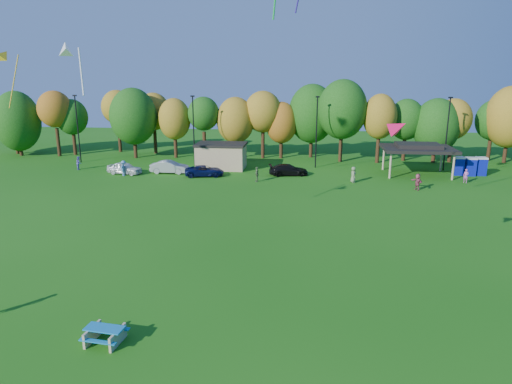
# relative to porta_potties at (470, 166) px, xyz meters

# --- Properties ---
(ground) EXTENTS (160.00, 160.00, 0.00)m
(ground) POSITION_rel_porta_potties_xyz_m (-20.28, -37.40, -1.10)
(ground) COLOR #19600F
(ground) RESTS_ON ground
(tree_line) EXTENTS (93.57, 10.55, 11.15)m
(tree_line) POSITION_rel_porta_potties_xyz_m (-21.31, 8.12, 4.82)
(tree_line) COLOR black
(tree_line) RESTS_ON ground
(lamp_posts) EXTENTS (64.50, 0.25, 9.09)m
(lamp_posts) POSITION_rel_porta_potties_xyz_m (-18.28, 2.60, 3.80)
(lamp_posts) COLOR black
(lamp_posts) RESTS_ON ground
(utility_building) EXTENTS (6.30, 4.30, 3.25)m
(utility_building) POSITION_rel_porta_potties_xyz_m (-30.28, 0.60, 0.54)
(utility_building) COLOR tan
(utility_building) RESTS_ON ground
(pavilion) EXTENTS (8.20, 6.20, 3.77)m
(pavilion) POSITION_rel_porta_potties_xyz_m (-6.28, -0.40, 2.13)
(pavilion) COLOR tan
(pavilion) RESTS_ON ground
(porta_potties) EXTENTS (3.75, 1.47, 2.18)m
(porta_potties) POSITION_rel_porta_potties_xyz_m (0.00, 0.00, 0.00)
(porta_potties) COLOR #0C18A4
(porta_potties) RESTS_ON ground
(picnic_table) EXTENTS (1.90, 1.63, 0.76)m
(picnic_table) POSITION_rel_porta_potties_xyz_m (-28.23, -38.60, -0.66)
(picnic_table) COLOR tan
(picnic_table) RESTS_ON ground
(car_a) EXTENTS (4.44, 2.37, 1.44)m
(car_a) POSITION_rel_porta_potties_xyz_m (-41.32, -4.00, -0.38)
(car_a) COLOR white
(car_a) RESTS_ON ground
(car_b) EXTENTS (4.63, 1.63, 1.52)m
(car_b) POSITION_rel_porta_potties_xyz_m (-36.04, -2.93, -0.34)
(car_b) COLOR #A9A8AE
(car_b) RESTS_ON ground
(car_c) EXTENTS (4.94, 3.00, 1.28)m
(car_c) POSITION_rel_porta_potties_xyz_m (-31.42, -4.13, -0.46)
(car_c) COLOR #0B1345
(car_c) RESTS_ON ground
(car_d) EXTENTS (4.91, 2.70, 1.35)m
(car_d) POSITION_rel_porta_potties_xyz_m (-21.55, -2.53, -0.42)
(car_d) COLOR black
(car_d) RESTS_ON ground
(far_person_0) EXTENTS (0.85, 0.97, 1.66)m
(far_person_0) POSITION_rel_porta_potties_xyz_m (-48.14, -2.04, -0.27)
(far_person_0) COLOR #6056BF
(far_person_0) RESTS_ON ground
(far_person_1) EXTENTS (0.43, 1.00, 1.70)m
(far_person_1) POSITION_rel_porta_potties_xyz_m (-24.93, -6.22, -0.25)
(far_person_1) COLOR #556D42
(far_person_1) RESTS_ON ground
(far_person_2) EXTENTS (1.20, 1.67, 1.74)m
(far_person_2) POSITION_rel_porta_potties_xyz_m (-7.86, -8.12, -0.23)
(far_person_2) COLOR #9F425A
(far_person_2) RESTS_ON ground
(far_person_3) EXTENTS (0.69, 0.65, 1.58)m
(far_person_3) POSITION_rel_porta_potties_xyz_m (-1.77, -4.21, -0.31)
(far_person_3) COLOR #C95EB1
(far_person_3) RESTS_ON ground
(far_person_4) EXTENTS (0.69, 0.95, 1.79)m
(far_person_4) POSITION_rel_porta_potties_xyz_m (-14.21, -5.45, -0.20)
(far_person_4) COLOR #75845A
(far_person_4) RESTS_ON ground
(far_person_5) EXTENTS (0.78, 1.24, 1.83)m
(far_person_5) POSITION_rel_porta_potties_xyz_m (-41.03, -4.99, -0.18)
(far_person_5) COLOR #5282B6
(far_person_5) RESTS_ON ground
(kite_4) EXTENTS (1.45, 2.07, 3.39)m
(kite_4) POSITION_rel_porta_potties_xyz_m (-33.63, -29.43, 12.13)
(kite_4) COLOR white
(kite_7) EXTENTS (1.36, 3.14, 5.32)m
(kite_7) POSITION_rel_porta_potties_xyz_m (-45.68, -17.58, 12.18)
(kite_7) COLOR yellow
(kite_13) EXTENTS (1.51, 1.38, 1.25)m
(kite_13) POSITION_rel_porta_potties_xyz_m (-14.88, -32.46, 8.10)
(kite_13) COLOR #C50A40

